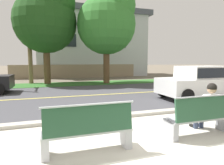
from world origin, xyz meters
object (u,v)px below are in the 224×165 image
object	(u,v)px
shade_tree_left	(108,21)
shade_tree_far_left	(47,17)
seated_person_white	(208,106)
bench_right	(201,118)
bench_left	(88,131)
car_white_far	(203,80)

from	to	relation	value
shade_tree_left	shade_tree_far_left	bearing A→B (deg)	164.73
shade_tree_left	seated_person_white	bearing A→B (deg)	-94.41
bench_right	seated_person_white	bearing A→B (deg)	26.43
bench_left	car_white_far	bearing A→B (deg)	30.90
bench_right	shade_tree_far_left	xyz separation A→B (m)	(-3.29, 12.36, 4.63)
shade_tree_far_left	bench_right	bearing A→B (deg)	-75.08
bench_left	car_white_far	distance (m)	7.36
bench_right	shade_tree_left	bearing A→B (deg)	83.92
car_white_far	bench_left	bearing A→B (deg)	-149.10
seated_person_white	shade_tree_far_left	size ratio (longest dim) A/B	0.16
bench_left	shade_tree_far_left	distance (m)	13.21
shade_tree_left	bench_right	bearing A→B (deg)	-96.08
car_white_far	shade_tree_far_left	world-z (taller)	shade_tree_far_left
seated_person_white	car_white_far	xyz separation A→B (m)	(3.27, 3.61, 0.18)
shade_tree_far_left	shade_tree_left	distance (m)	4.65
bench_right	shade_tree_far_left	bearing A→B (deg)	104.92
car_white_far	shade_tree_left	size ratio (longest dim) A/B	0.57
bench_left	seated_person_white	world-z (taller)	seated_person_white
bench_left	shade_tree_left	distance (m)	12.60
shade_tree_left	bench_left	bearing A→B (deg)	-109.21
bench_left	seated_person_white	size ratio (longest dim) A/B	1.38
shade_tree_far_left	car_white_far	bearing A→B (deg)	-51.17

